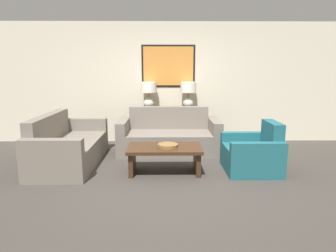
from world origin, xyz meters
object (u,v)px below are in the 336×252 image
Objects in this scene: couch_by_back_wall at (169,137)px; armchair_near_back_wall at (253,154)px; console_table at (168,126)px; table_lamp_right at (188,92)px; table_lamp_left at (149,92)px; decorative_bowl at (168,146)px; couch_by_side at (68,147)px; coffee_table at (165,154)px.

couch_by_back_wall is 1.79m from armchair_near_back_wall.
console_table is 0.87m from table_lamp_right.
table_lamp_right reaches higher than couch_by_back_wall.
table_lamp_right is (0.86, 0.00, 0.00)m from table_lamp_left.
couch_by_back_wall is (0.43, -0.68, -0.85)m from table_lamp_left.
console_table is 4.38× the size of decorative_bowl.
decorative_bowl is at bearing -91.73° from couch_by_back_wall.
couch_by_side reaches higher than console_table.
decorative_bowl is at bearing -30.03° from coffee_table.
coffee_table is at bearing -16.12° from couch_by_side.
couch_by_back_wall reaches higher than console_table.
armchair_near_back_wall is (1.39, 0.10, -0.18)m from decorative_bowl.
console_table is 1.19× the size of coffee_table.
coffee_table is (1.69, -0.49, 0.02)m from couch_by_side.
armchair_near_back_wall is at bearing -53.71° from console_table.
decorative_bowl is at bearing -103.56° from table_lamp_right.
couch_by_back_wall reaches higher than armchair_near_back_wall.
armchair_near_back_wall is at bearing 2.98° from coffee_table.
couch_by_side is (-2.21, -1.43, -0.85)m from table_lamp_right.
coffee_table is at bearing -92.62° from console_table.
decorative_bowl is (0.39, -1.95, -0.69)m from table_lamp_left.
armchair_near_back_wall is (3.13, -0.41, -0.02)m from couch_by_side.
console_table is at bearing 90.00° from couch_by_back_wall.
decorative_bowl is at bearing -175.74° from armchair_near_back_wall.
console_table is 0.68m from couch_by_back_wall.
table_lamp_right is at bearing 0.00° from console_table.
decorative_bowl is at bearing -91.13° from console_table.
armchair_near_back_wall is at bearing -45.92° from table_lamp_left.
couch_by_side is (-1.78, -0.75, 0.00)m from couch_by_back_wall.
table_lamp_left is 2.10m from decorative_bowl.
table_lamp_right is 0.68× the size of armchair_near_back_wall.
decorative_bowl is 0.36× the size of armchair_near_back_wall.
table_lamp_left is 2.14m from couch_by_side.
table_lamp_right reaches higher than decorative_bowl.
table_lamp_right is at bearing 116.58° from armchair_near_back_wall.
table_lamp_right is 0.51× the size of coffee_table.
couch_by_side is 6.25× the size of decorative_bowl.
couch_by_side is at bearing 172.48° from armchair_near_back_wall.
table_lamp_left is 1.00× the size of table_lamp_right.
coffee_table is (-0.52, -1.92, -0.83)m from table_lamp_right.
table_lamp_left and table_lamp_right have the same top height.
console_table is 2.29m from armchair_near_back_wall.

